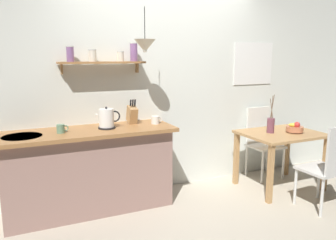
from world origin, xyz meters
TOP-DOWN VIEW (x-y plane):
  - ground_plane at (0.00, 0.00)m, footprint 14.00×14.00m
  - back_wall at (0.20, 0.65)m, footprint 6.80×0.11m
  - kitchen_counter at (-1.00, 0.32)m, footprint 1.83×0.63m
  - wall_shelf at (-0.75, 0.49)m, footprint 0.95×0.20m
  - dining_table at (1.34, -0.02)m, footprint 0.97×0.76m
  - dining_chair_near at (1.35, -0.75)m, footprint 0.46×0.43m
  - dining_chair_far at (1.41, 0.42)m, footprint 0.44×0.40m
  - fruit_bowl at (1.49, -0.10)m, footprint 0.21×0.21m
  - twig_vase at (1.20, 0.02)m, footprint 0.09×0.09m
  - electric_kettle at (-0.80, 0.29)m, footprint 0.27×0.18m
  - knife_block at (-0.47, 0.43)m, footprint 0.09×0.18m
  - coffee_mug_by_sink at (-1.28, 0.27)m, footprint 0.12×0.08m
  - coffee_mug_spare at (-0.23, 0.31)m, footprint 0.13×0.09m
  - pendant_lamp at (-0.40, 0.17)m, footprint 0.22×0.22m

SIDE VIEW (x-z plane):
  - ground_plane at x=0.00m, z-range 0.00..0.00m
  - kitchen_counter at x=-1.00m, z-range 0.01..0.91m
  - dining_chair_near at x=1.35m, z-range 0.05..1.01m
  - dining_chair_far at x=1.41m, z-range 0.05..1.02m
  - dining_table at x=1.34m, z-range 0.25..0.97m
  - fruit_bowl at x=1.49m, z-range 0.71..0.85m
  - twig_vase at x=1.20m, z-range 0.59..1.06m
  - coffee_mug_spare at x=-0.23m, z-range 0.91..0.99m
  - coffee_mug_by_sink at x=-1.28m, z-range 0.91..1.00m
  - electric_kettle at x=-0.80m, z-range 0.89..1.13m
  - knife_block at x=-0.47m, z-range 0.87..1.16m
  - back_wall at x=0.20m, z-range 0.00..2.70m
  - wall_shelf at x=-0.75m, z-range 1.47..1.81m
  - pendant_lamp at x=-0.40m, z-range 1.54..2.01m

